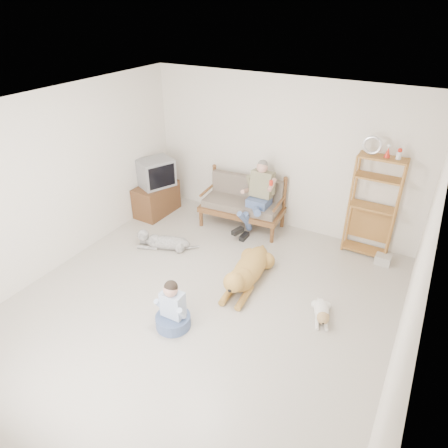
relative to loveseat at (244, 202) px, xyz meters
The scene contains 16 objects.
floor 2.46m from the loveseat, 77.80° to the right, with size 5.50×5.50×0.00m, color silver.
ceiling 3.28m from the loveseat, 77.80° to the right, with size 5.50×5.50×0.00m, color silver.
wall_back 1.08m from the loveseat, 37.39° to the left, with size 5.00×5.00×0.00m, color silver.
wall_left 3.21m from the loveseat, 130.13° to the right, with size 5.50×5.50×0.00m, color silver.
wall_right 3.92m from the loveseat, 38.10° to the right, with size 5.50×5.50×0.00m, color silver.
loveseat is the anchor object (origin of this frame).
man 0.40m from the loveseat, 31.74° to the right, with size 0.52×0.74×1.19m.
etagere 2.25m from the loveseat, ahead, with size 0.75×0.33×1.99m.
book_stack 2.59m from the loveseat, ahead, with size 0.24×0.18×0.15m, color silver.
tv_stand 1.78m from the loveseat, 166.47° to the right, with size 0.53×0.92×0.60m.
crt_tv 1.77m from the loveseat, 166.84° to the right, with size 0.71×0.77×0.52m.
wall_outlet 0.85m from the loveseat, 153.12° to the left, with size 0.12×0.02×0.08m, color silver.
golden_retriever 1.79m from the loveseat, 61.43° to the right, with size 0.51×1.68×0.51m.
shaggy_dog 1.68m from the loveseat, 121.05° to the right, with size 1.05×0.53×0.33m.
terrier 2.75m from the loveseat, 40.40° to the right, with size 0.34×0.66×0.26m.
child 2.87m from the loveseat, 81.77° to the right, with size 0.46×0.46×0.73m.
Camera 1 is at (2.39, -3.55, 3.81)m, focal length 32.00 mm.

